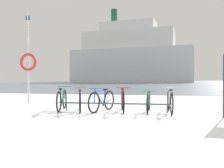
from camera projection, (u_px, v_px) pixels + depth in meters
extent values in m
cube|color=white|center=(142.00, 132.00, 5.14)|extent=(80.00, 22.00, 0.08)
cube|color=slate|center=(161.00, 82.00, 69.63)|extent=(80.00, 110.00, 0.08)
cube|color=#47474C|center=(156.00, 95.00, 15.88)|extent=(80.00, 0.50, 0.05)
cylinder|color=#4C5156|center=(115.00, 104.00, 7.91)|extent=(3.78, 0.27, 0.05)
cylinder|color=#4C5156|center=(67.00, 107.00, 8.18)|extent=(0.04, 0.04, 0.28)
cylinder|color=#4C5156|center=(167.00, 109.00, 7.66)|extent=(0.04, 0.04, 0.28)
torus|color=black|center=(65.00, 99.00, 8.83)|extent=(0.22, 0.71, 0.72)
torus|color=black|center=(59.00, 102.00, 7.77)|extent=(0.22, 0.71, 0.72)
cylinder|color=#2D8C60|center=(63.00, 96.00, 8.49)|extent=(0.17, 0.55, 0.60)
cylinder|color=#2D8C60|center=(61.00, 98.00, 8.14)|extent=(0.08, 0.20, 0.54)
cylinder|color=#2D8C60|center=(62.00, 89.00, 8.40)|extent=(0.20, 0.68, 0.09)
cylinder|color=#2D8C60|center=(60.00, 103.00, 8.00)|extent=(0.14, 0.46, 0.19)
cylinder|color=#2D8C60|center=(64.00, 93.00, 8.79)|extent=(0.06, 0.12, 0.42)
cube|color=black|center=(60.00, 89.00, 8.05)|extent=(0.12, 0.21, 0.05)
cylinder|color=#2D8C60|center=(64.00, 87.00, 8.74)|extent=(0.45, 0.13, 0.02)
torus|color=black|center=(80.00, 100.00, 8.57)|extent=(0.29, 0.65, 0.68)
torus|color=black|center=(80.00, 103.00, 7.59)|extent=(0.29, 0.65, 0.68)
cylinder|color=#B22D2D|center=(80.00, 97.00, 8.25)|extent=(0.22, 0.50, 0.57)
cylinder|color=#B22D2D|center=(80.00, 99.00, 7.93)|extent=(0.10, 0.18, 0.51)
cylinder|color=#B22D2D|center=(80.00, 90.00, 8.17)|extent=(0.26, 0.62, 0.08)
cylinder|color=#B22D2D|center=(80.00, 104.00, 7.80)|extent=(0.18, 0.42, 0.19)
cylinder|color=#B22D2D|center=(80.00, 95.00, 8.53)|extent=(0.07, 0.12, 0.40)
cube|color=black|center=(80.00, 90.00, 7.85)|extent=(0.14, 0.22, 0.05)
cylinder|color=#B22D2D|center=(80.00, 88.00, 8.48)|extent=(0.44, 0.18, 0.02)
torus|color=black|center=(94.00, 103.00, 7.59)|extent=(0.24, 0.68, 0.69)
torus|color=black|center=(109.00, 100.00, 8.46)|extent=(0.24, 0.68, 0.69)
cylinder|color=#3359B2|center=(99.00, 98.00, 7.87)|extent=(0.18, 0.51, 0.58)
cylinder|color=#3359B2|center=(104.00, 98.00, 8.16)|extent=(0.09, 0.19, 0.52)
cylinder|color=#3359B2|center=(100.00, 90.00, 7.93)|extent=(0.22, 0.63, 0.08)
cylinder|color=#3359B2|center=(106.00, 103.00, 8.28)|extent=(0.16, 0.43, 0.19)
cylinder|color=#3359B2|center=(95.00, 96.00, 7.62)|extent=(0.07, 0.12, 0.41)
cube|color=black|center=(105.00, 89.00, 8.21)|extent=(0.13, 0.21, 0.05)
cylinder|color=#3359B2|center=(95.00, 89.00, 7.64)|extent=(0.45, 0.15, 0.02)
torus|color=black|center=(124.00, 103.00, 7.49)|extent=(0.19, 0.71, 0.71)
torus|color=black|center=(122.00, 100.00, 8.51)|extent=(0.19, 0.71, 0.71)
cylinder|color=#B22D2D|center=(123.00, 98.00, 7.82)|extent=(0.15, 0.53, 0.60)
cylinder|color=#B22D2D|center=(123.00, 98.00, 8.15)|extent=(0.07, 0.19, 0.54)
cylinder|color=#B22D2D|center=(123.00, 90.00, 7.89)|extent=(0.18, 0.66, 0.09)
cylinder|color=#B22D2D|center=(122.00, 103.00, 8.30)|extent=(0.13, 0.45, 0.19)
cylinder|color=#B22D2D|center=(123.00, 96.00, 7.52)|extent=(0.06, 0.12, 0.43)
cube|color=black|center=(123.00, 89.00, 8.22)|extent=(0.12, 0.21, 0.05)
cylinder|color=#B22D2D|center=(123.00, 88.00, 7.55)|extent=(0.45, 0.12, 0.02)
torus|color=black|center=(147.00, 105.00, 7.33)|extent=(0.04, 0.62, 0.62)
torus|color=black|center=(149.00, 101.00, 8.36)|extent=(0.04, 0.62, 0.62)
cylinder|color=#2D8C60|center=(148.00, 100.00, 7.66)|extent=(0.04, 0.55, 0.53)
cylinder|color=#2D8C60|center=(149.00, 100.00, 8.00)|extent=(0.04, 0.19, 0.47)
cylinder|color=#2D8C60|center=(148.00, 93.00, 7.73)|extent=(0.04, 0.69, 0.08)
cylinder|color=#2D8C60|center=(149.00, 104.00, 8.14)|extent=(0.04, 0.46, 0.17)
cylinder|color=#2D8C60|center=(148.00, 99.00, 7.36)|extent=(0.04, 0.11, 0.37)
cube|color=black|center=(149.00, 92.00, 8.07)|extent=(0.08, 0.20, 0.05)
cylinder|color=#2D8C60|center=(148.00, 91.00, 7.40)|extent=(0.46, 0.03, 0.02)
torus|color=black|center=(169.00, 101.00, 8.22)|extent=(0.09, 0.71, 0.70)
torus|color=black|center=(172.00, 104.00, 7.18)|extent=(0.09, 0.71, 0.70)
cylinder|color=silver|center=(170.00, 98.00, 7.88)|extent=(0.07, 0.55, 0.60)
cylinder|color=silver|center=(171.00, 99.00, 7.54)|extent=(0.05, 0.19, 0.53)
cylinder|color=silver|center=(170.00, 90.00, 7.79)|extent=(0.08, 0.68, 0.09)
cylinder|color=silver|center=(171.00, 106.00, 7.40)|extent=(0.07, 0.46, 0.19)
cylinder|color=silver|center=(169.00, 95.00, 8.17)|extent=(0.04, 0.12, 0.42)
cube|color=black|center=(171.00, 90.00, 7.46)|extent=(0.09, 0.20, 0.05)
cylinder|color=silver|center=(169.00, 87.00, 8.13)|extent=(0.46, 0.05, 0.02)
cylinder|color=#33383D|center=(224.00, 86.00, 6.72)|extent=(0.05, 0.05, 1.82)
cylinder|color=silver|center=(28.00, 58.00, 11.03)|extent=(0.08, 0.08, 4.19)
cylinder|color=white|center=(28.00, 40.00, 11.01)|extent=(0.09, 0.09, 0.30)
torus|color=red|center=(28.00, 62.00, 11.04)|extent=(0.85, 0.13, 0.85)
cube|color=navy|center=(28.00, 18.00, 10.99)|extent=(0.20, 0.03, 0.20)
cube|color=silver|center=(131.00, 66.00, 70.97)|extent=(36.83, 14.76, 9.75)
cube|color=white|center=(128.00, 41.00, 71.08)|extent=(27.75, 12.11, 5.36)
cube|color=white|center=(128.00, 27.00, 70.99)|extent=(16.89, 9.25, 2.73)
cylinder|color=#1E593F|center=(114.00, 17.00, 72.37)|extent=(1.89, 1.89, 4.39)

